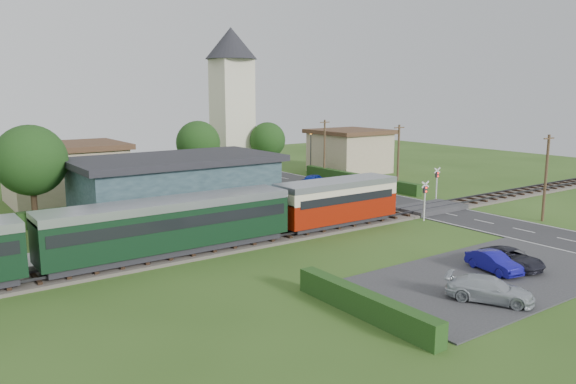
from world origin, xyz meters
TOP-DOWN VIEW (x-y plane):
  - ground at (0.00, 0.00)m, footprint 120.00×120.00m
  - railway_track at (0.00, 2.00)m, footprint 76.00×3.20m
  - road at (10.00, 0.00)m, footprint 6.00×70.00m
  - car_park at (-1.50, -12.00)m, footprint 17.00×9.00m
  - crossing_deck at (10.00, 2.00)m, footprint 6.20×3.40m
  - platform at (-10.00, 5.20)m, footprint 30.00×3.00m
  - equipment_hut at (-18.00, 5.20)m, footprint 2.30×2.30m
  - station_building at (-10.00, 10.99)m, footprint 16.00×9.00m
  - train at (-17.63, 2.00)m, footprint 43.20×2.90m
  - church_tower at (5.00, 28.00)m, footprint 6.00×6.00m
  - house_west at (-15.00, 25.00)m, footprint 10.80×8.80m
  - house_east at (20.00, 24.00)m, footprint 8.80×8.80m
  - hedge_carpark at (-11.00, -12.00)m, footprint 0.80×9.00m
  - hedge_roadside at (14.20, 16.00)m, footprint 0.80×18.00m
  - hedge_station at (-10.00, 15.50)m, footprint 22.00×0.80m
  - tree_a at (-20.00, 14.00)m, footprint 5.20×5.20m
  - tree_b at (-2.00, 23.00)m, footprint 4.60×4.60m
  - tree_c at (8.00, 25.00)m, footprint 4.20×4.20m
  - utility_pole_b at (14.20, -6.00)m, footprint 1.40×0.22m
  - utility_pole_c at (14.20, 10.00)m, footprint 1.40×0.22m
  - utility_pole_d at (14.20, 22.00)m, footprint 1.40×0.22m
  - crossing_signal_near at (6.40, -0.41)m, footprint 0.84×0.28m
  - crossing_signal_far at (13.60, 4.39)m, footprint 0.84×0.28m
  - streetlamp_east at (16.00, 27.00)m, footprint 0.30×0.30m
  - car_on_road at (9.46, 17.87)m, footprint 4.28×3.01m
  - car_park_blue at (-0.53, -11.65)m, footprint 1.83×3.67m
  - car_park_silver at (-4.73, -14.31)m, footprint 3.60×4.53m
  - car_park_dark at (1.06, -11.75)m, footprint 2.30×4.20m
  - pedestrian_near at (-3.74, 4.40)m, footprint 0.62×0.43m
  - pedestrian_far at (-15.18, 5.08)m, footprint 0.82×1.01m

SIDE VIEW (x-z plane):
  - ground at x=0.00m, z-range 0.00..0.00m
  - road at x=10.00m, z-range 0.00..0.05m
  - car_park at x=-1.50m, z-range 0.00..0.08m
  - railway_track at x=0.00m, z-range -0.13..0.36m
  - crossing_deck at x=10.00m, z-range 0.00..0.45m
  - platform at x=-10.00m, z-range 0.00..0.45m
  - hedge_carpark at x=-11.00m, z-range 0.00..1.20m
  - hedge_roadside at x=14.20m, z-range 0.00..1.20m
  - car_park_dark at x=1.06m, z-range 0.08..1.20m
  - hedge_station at x=-10.00m, z-range 0.00..1.30m
  - car_park_blue at x=-0.53m, z-range 0.08..1.24m
  - car_park_silver at x=-4.73m, z-range 0.08..1.31m
  - car_on_road at x=9.46m, z-range 0.05..1.40m
  - pedestrian_near at x=-3.74m, z-range 0.45..2.09m
  - pedestrian_far at x=-15.18m, z-range 0.45..2.39m
  - equipment_hut at x=-18.00m, z-range 0.47..3.02m
  - crossing_signal_near at x=6.40m, z-range 0.50..3.78m
  - crossing_signal_far at x=13.60m, z-range 0.50..3.78m
  - train at x=-17.63m, z-range 0.48..3.88m
  - station_building at x=-10.00m, z-range 0.04..5.34m
  - house_west at x=-15.00m, z-range 0.04..5.54m
  - house_east at x=20.00m, z-range 0.05..5.55m
  - streetlamp_east at x=16.00m, z-range 0.46..5.62m
  - utility_pole_b at x=14.20m, z-range 0.13..7.13m
  - utility_pole_c at x=14.20m, z-range 0.13..7.13m
  - utility_pole_d at x=14.20m, z-range 0.13..7.13m
  - tree_c at x=8.00m, z-range 1.26..8.04m
  - tree_b at x=-2.00m, z-range 1.35..8.69m
  - tree_a at x=-20.00m, z-range 1.38..9.38m
  - church_tower at x=5.00m, z-range 1.43..19.03m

